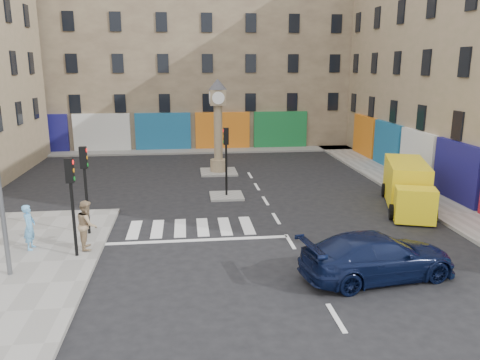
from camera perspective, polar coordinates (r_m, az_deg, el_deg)
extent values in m
plane|color=black|center=(18.56, 6.81, -8.61)|extent=(120.00, 120.00, 0.00)
cube|color=gray|center=(30.41, 18.50, -0.17)|extent=(2.60, 30.00, 0.15)
cube|color=gray|center=(39.48, -6.39, 3.56)|extent=(32.00, 2.40, 0.15)
cube|color=gray|center=(25.72, -1.66, -1.96)|extent=(1.80, 1.80, 0.12)
cube|color=gray|center=(31.52, -2.63, 0.99)|extent=(2.40, 2.40, 0.12)
cube|color=gray|center=(44.68, -6.76, 15.59)|extent=(32.00, 10.00, 17.00)
cylinder|color=black|center=(18.21, -19.60, -4.59)|extent=(0.12, 0.12, 2.80)
cube|color=black|center=(17.74, -20.08, 1.10)|extent=(0.28, 0.22, 0.90)
cylinder|color=black|center=(20.46, -18.16, -2.49)|extent=(0.12, 0.12, 2.80)
cube|color=black|center=(20.04, -18.56, 2.60)|extent=(0.28, 0.22, 0.90)
cylinder|color=black|center=(25.36, -1.68, 1.22)|extent=(0.12, 0.12, 2.80)
cube|color=black|center=(25.03, -1.71, 5.36)|extent=(0.28, 0.22, 0.90)
cylinder|color=#9B8165|center=(31.42, -2.64, 1.81)|extent=(1.10, 1.10, 0.80)
cylinder|color=#9B8165|center=(31.04, -2.68, 5.78)|extent=(0.56, 0.56, 3.60)
cube|color=#9B8165|center=(30.80, -2.73, 10.02)|extent=(1.00, 1.00, 1.00)
cylinder|color=white|center=(30.29, -2.66, 9.96)|extent=(0.80, 0.06, 0.80)
cone|color=#333338|center=(30.76, -2.75, 11.60)|extent=(1.20, 1.20, 0.70)
imported|color=black|center=(16.66, 16.44, -8.90)|extent=(5.64, 2.99, 1.56)
cube|color=yellow|center=(25.79, 19.56, -0.20)|extent=(3.17, 4.81, 2.13)
cube|color=yellow|center=(22.67, 20.55, -2.88)|extent=(2.02, 1.62, 1.58)
cube|color=black|center=(22.52, 20.65, -2.01)|extent=(1.76, 1.29, 0.65)
cylinder|color=black|center=(23.03, 18.03, -3.74)|extent=(0.46, 0.78, 0.74)
cylinder|color=black|center=(23.32, 22.57, -3.92)|extent=(0.46, 0.78, 0.74)
cylinder|color=black|center=(26.94, 17.18, -1.17)|extent=(0.46, 0.78, 0.74)
cylinder|color=black|center=(27.18, 21.07, -1.35)|extent=(0.46, 0.78, 0.74)
imported|color=#60A7DD|center=(19.69, -24.28, -5.25)|extent=(0.44, 0.66, 1.77)
imported|color=tan|center=(18.95, -18.14, -5.18)|extent=(0.87, 1.04, 1.91)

